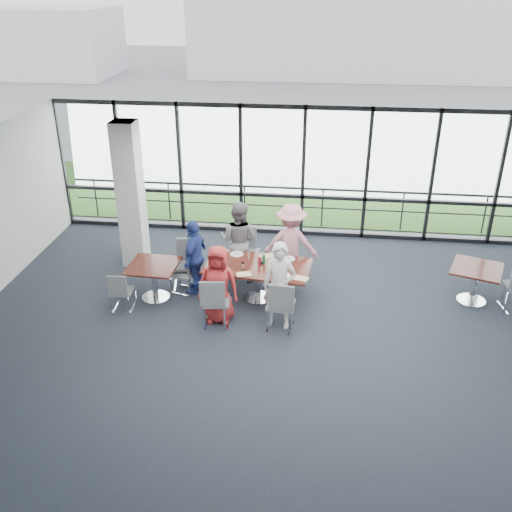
# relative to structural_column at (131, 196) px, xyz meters

# --- Properties ---
(floor) EXTENTS (12.00, 10.00, 0.02)m
(floor) POSITION_rel_structural_column_xyz_m (3.60, -3.00, -1.61)
(floor) COLOR #1E252E
(floor) RESTS_ON ground
(ceiling) EXTENTS (12.00, 10.00, 0.04)m
(ceiling) POSITION_rel_structural_column_xyz_m (3.60, -3.00, 1.60)
(ceiling) COLOR white
(ceiling) RESTS_ON ground
(curtain_wall_back) EXTENTS (12.00, 0.10, 3.20)m
(curtain_wall_back) POSITION_rel_structural_column_xyz_m (3.60, 2.00, 0.00)
(curtain_wall_back) COLOR white
(curtain_wall_back) RESTS_ON ground
(structural_column) EXTENTS (0.50, 0.50, 3.20)m
(structural_column) POSITION_rel_structural_column_xyz_m (0.00, 0.00, 0.00)
(structural_column) COLOR white
(structural_column) RESTS_ON ground
(apron) EXTENTS (80.00, 70.00, 0.02)m
(apron) POSITION_rel_structural_column_xyz_m (3.60, 7.00, -1.62)
(apron) COLOR gray
(apron) RESTS_ON ground
(grass_strip) EXTENTS (80.00, 5.00, 0.01)m
(grass_strip) POSITION_rel_structural_column_xyz_m (3.60, 5.00, -1.59)
(grass_strip) COLOR #235017
(grass_strip) RESTS_ON ground
(hangar_main) EXTENTS (24.00, 10.00, 6.00)m
(hangar_main) POSITION_rel_structural_column_xyz_m (7.60, 29.00, 1.40)
(hangar_main) COLOR silver
(hangar_main) RESTS_ON ground
(hangar_aux) EXTENTS (10.00, 6.00, 4.00)m
(hangar_aux) POSITION_rel_structural_column_xyz_m (-14.40, 25.00, 0.40)
(hangar_aux) COLOR silver
(hangar_aux) RESTS_ON ground
(guard_rail) EXTENTS (12.00, 0.06, 0.06)m
(guard_rail) POSITION_rel_structural_column_xyz_m (3.60, 2.60, -1.10)
(guard_rail) COLOR #2D2D33
(guard_rail) RESTS_ON ground
(main_table) EXTENTS (2.15, 1.34, 0.75)m
(main_table) POSITION_rel_structural_column_xyz_m (2.90, -1.27, -0.96)
(main_table) COLOR #32190E
(main_table) RESTS_ON ground
(side_table_left) EXTENTS (0.98, 0.98, 0.75)m
(side_table_left) POSITION_rel_structural_column_xyz_m (0.85, -1.49, -0.95)
(side_table_left) COLOR #32190E
(side_table_left) RESTS_ON ground
(side_table_right) EXTENTS (1.17, 1.17, 0.75)m
(side_table_right) POSITION_rel_structural_column_xyz_m (7.14, -0.86, -0.96)
(side_table_right) COLOR #32190E
(side_table_right) RESTS_ON ground
(diner_near_left) EXTENTS (0.76, 0.50, 1.52)m
(diner_near_left) POSITION_rel_structural_column_xyz_m (2.27, -2.13, -0.84)
(diner_near_left) COLOR #B12828
(diner_near_left) RESTS_ON ground
(diner_near_right) EXTENTS (0.66, 0.53, 1.67)m
(diner_near_right) POSITION_rel_structural_column_xyz_m (3.40, -2.18, -0.76)
(diner_near_right) COLOR silver
(diner_near_right) RESTS_ON ground
(diner_far_left) EXTENTS (0.93, 0.70, 1.72)m
(diner_far_left) POSITION_rel_structural_column_xyz_m (2.39, -0.40, -0.74)
(diner_far_left) COLOR slate
(diner_far_left) RESTS_ON ground
(diner_far_right) EXTENTS (1.14, 0.62, 1.72)m
(diner_far_right) POSITION_rel_structural_column_xyz_m (3.49, -0.43, -0.74)
(diner_far_right) COLOR pink
(diner_far_right) RESTS_ON ground
(diner_end) EXTENTS (0.66, 1.00, 1.57)m
(diner_end) POSITION_rel_structural_column_xyz_m (1.61, -1.11, -0.82)
(diner_end) COLOR navy
(diner_end) RESTS_ON ground
(chair_main_nl) EXTENTS (0.53, 0.53, 0.98)m
(chair_main_nl) POSITION_rel_structural_column_xyz_m (2.25, -2.27, -1.11)
(chair_main_nl) COLOR slate
(chair_main_nl) RESTS_ON ground
(chair_main_nr) EXTENTS (0.53, 0.53, 0.99)m
(chair_main_nr) POSITION_rel_structural_column_xyz_m (3.43, -2.28, -1.11)
(chair_main_nr) COLOR slate
(chair_main_nr) RESTS_ON ground
(chair_main_fl) EXTENTS (0.57, 0.57, 0.98)m
(chair_main_fl) POSITION_rel_structural_column_xyz_m (2.53, -0.19, -1.11)
(chair_main_fl) COLOR slate
(chair_main_fl) RESTS_ON ground
(chair_main_fr) EXTENTS (0.47, 0.47, 0.81)m
(chair_main_fr) POSITION_rel_structural_column_xyz_m (3.49, -0.35, -1.19)
(chair_main_fr) COLOR slate
(chair_main_fr) RESTS_ON ground
(chair_main_end) EXTENTS (0.50, 0.50, 0.82)m
(chair_main_end) POSITION_rel_structural_column_xyz_m (1.38, -1.16, -1.19)
(chair_main_end) COLOR slate
(chair_main_end) RESTS_ON ground
(chair_spare_la) EXTENTS (0.42, 0.42, 0.79)m
(chair_spare_la) POSITION_rel_structural_column_xyz_m (0.35, -1.98, -1.20)
(chair_spare_la) COLOR slate
(chair_spare_la) RESTS_ON ground
(chair_spare_lb) EXTENTS (0.56, 0.56, 0.98)m
(chair_spare_lb) POSITION_rel_structural_column_xyz_m (1.33, -0.95, -1.11)
(chair_spare_lb) COLOR slate
(chair_spare_lb) RESTS_ON ground
(plate_nl) EXTENTS (0.25, 0.25, 0.01)m
(plate_nl) POSITION_rel_structural_column_xyz_m (2.28, -1.57, -0.84)
(plate_nl) COLOR white
(plate_nl) RESTS_ON main_table
(plate_nr) EXTENTS (0.27, 0.27, 0.01)m
(plate_nr) POSITION_rel_structural_column_xyz_m (3.42, -1.63, -0.84)
(plate_nr) COLOR white
(plate_nr) RESTS_ON main_table
(plate_fl) EXTENTS (0.27, 0.27, 0.01)m
(plate_fl) POSITION_rel_structural_column_xyz_m (2.42, -0.85, -0.84)
(plate_fl) COLOR white
(plate_fl) RESTS_ON main_table
(plate_fr) EXTENTS (0.24, 0.24, 0.01)m
(plate_fr) POSITION_rel_structural_column_xyz_m (3.48, -0.93, -0.84)
(plate_fr) COLOR white
(plate_fr) RESTS_ON main_table
(plate_end) EXTENTS (0.25, 0.25, 0.01)m
(plate_end) POSITION_rel_structural_column_xyz_m (2.01, -1.19, -0.84)
(plate_end) COLOR white
(plate_end) RESTS_ON main_table
(tumbler_a) EXTENTS (0.07, 0.07, 0.14)m
(tumbler_a) POSITION_rel_structural_column_xyz_m (2.63, -1.48, -0.78)
(tumbler_a) COLOR white
(tumbler_a) RESTS_ON main_table
(tumbler_b) EXTENTS (0.08, 0.08, 0.15)m
(tumbler_b) POSITION_rel_structural_column_xyz_m (3.17, -1.49, -0.77)
(tumbler_b) COLOR white
(tumbler_b) RESTS_ON main_table
(tumbler_c) EXTENTS (0.06, 0.06, 0.13)m
(tumbler_c) POSITION_rel_structural_column_xyz_m (2.95, -0.95, -0.79)
(tumbler_c) COLOR white
(tumbler_c) RESTS_ON main_table
(tumbler_d) EXTENTS (0.06, 0.06, 0.13)m
(tumbler_d) POSITION_rel_structural_column_xyz_m (2.15, -1.36, -0.79)
(tumbler_d) COLOR white
(tumbler_d) RESTS_ON main_table
(menu_a) EXTENTS (0.32, 0.26, 0.00)m
(menu_a) POSITION_rel_structural_column_xyz_m (2.67, -1.66, -0.85)
(menu_a) COLOR silver
(menu_a) RESTS_ON main_table
(menu_b) EXTENTS (0.32, 0.26, 0.00)m
(menu_b) POSITION_rel_structural_column_xyz_m (3.76, -1.70, -0.85)
(menu_b) COLOR silver
(menu_b) RESTS_ON main_table
(menu_c) EXTENTS (0.40, 0.37, 0.00)m
(menu_c) POSITION_rel_structural_column_xyz_m (3.05, -0.83, -0.85)
(menu_c) COLOR silver
(menu_c) RESTS_ON main_table
(condiment_caddy) EXTENTS (0.10, 0.07, 0.04)m
(condiment_caddy) POSITION_rel_structural_column_xyz_m (2.95, -1.17, -0.83)
(condiment_caddy) COLOR black
(condiment_caddy) RESTS_ON main_table
(ketchup_bottle) EXTENTS (0.06, 0.06, 0.18)m
(ketchup_bottle) POSITION_rel_structural_column_xyz_m (2.93, -1.26, -0.76)
(ketchup_bottle) COLOR maroon
(ketchup_bottle) RESTS_ON main_table
(green_bottle) EXTENTS (0.05, 0.05, 0.20)m
(green_bottle) POSITION_rel_structural_column_xyz_m (3.01, -1.19, -0.75)
(green_bottle) COLOR #1A6734
(green_bottle) RESTS_ON main_table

